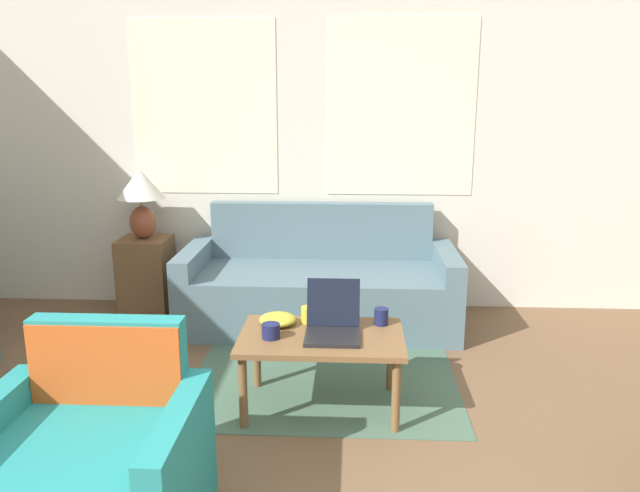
{
  "coord_description": "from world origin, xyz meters",
  "views": [
    {
      "loc": [
        0.3,
        -1.38,
        1.65
      ],
      "look_at": [
        0.1,
        2.31,
        0.75
      ],
      "focal_mm": 35.0,
      "sensor_mm": 36.0,
      "label": 1
    }
  ],
  "objects_px": {
    "laptop": "(333,324)",
    "table_lamp": "(141,194)",
    "cup_navy": "(309,315)",
    "cup_yellow": "(271,331)",
    "cup_white": "(381,317)",
    "couch": "(319,288)",
    "armchair": "(91,472)",
    "snack_bowl": "(278,319)",
    "coffee_table": "(321,344)"
  },
  "relations": [
    {
      "from": "laptop",
      "to": "table_lamp",
      "type": "bearing_deg",
      "value": 135.73
    },
    {
      "from": "cup_navy",
      "to": "cup_yellow",
      "type": "height_order",
      "value": "cup_navy"
    },
    {
      "from": "laptop",
      "to": "cup_navy",
      "type": "bearing_deg",
      "value": 127.83
    },
    {
      "from": "laptop",
      "to": "cup_navy",
      "type": "height_order",
      "value": "laptop"
    },
    {
      "from": "cup_navy",
      "to": "cup_white",
      "type": "xyz_separation_m",
      "value": [
        0.4,
        -0.02,
        0.0
      ]
    },
    {
      "from": "couch",
      "to": "armchair",
      "type": "relative_size",
      "value": 2.39
    },
    {
      "from": "cup_navy",
      "to": "cup_yellow",
      "type": "xyz_separation_m",
      "value": [
        -0.18,
        -0.25,
        -0.0
      ]
    },
    {
      "from": "cup_navy",
      "to": "cup_white",
      "type": "relative_size",
      "value": 0.96
    },
    {
      "from": "armchair",
      "to": "table_lamp",
      "type": "height_order",
      "value": "table_lamp"
    },
    {
      "from": "laptop",
      "to": "snack_bowl",
      "type": "relative_size",
      "value": 1.62
    },
    {
      "from": "couch",
      "to": "armchair",
      "type": "distance_m",
      "value": 2.45
    },
    {
      "from": "cup_yellow",
      "to": "snack_bowl",
      "type": "xyz_separation_m",
      "value": [
        0.01,
        0.19,
        -0.01
      ]
    },
    {
      "from": "armchair",
      "to": "cup_navy",
      "type": "distance_m",
      "value": 1.44
    },
    {
      "from": "couch",
      "to": "laptop",
      "type": "bearing_deg",
      "value": -83.87
    },
    {
      "from": "cup_white",
      "to": "armchair",
      "type": "bearing_deg",
      "value": -133.77
    },
    {
      "from": "table_lamp",
      "to": "snack_bowl",
      "type": "xyz_separation_m",
      "value": [
        1.17,
        -1.32,
        -0.48
      ]
    },
    {
      "from": "armchair",
      "to": "cup_yellow",
      "type": "bearing_deg",
      "value": 59.72
    },
    {
      "from": "coffee_table",
      "to": "laptop",
      "type": "relative_size",
      "value": 2.63
    },
    {
      "from": "armchair",
      "to": "cup_navy",
      "type": "xyz_separation_m",
      "value": [
        0.75,
        1.22,
        0.2
      ]
    },
    {
      "from": "couch",
      "to": "snack_bowl",
      "type": "height_order",
      "value": "couch"
    },
    {
      "from": "armchair",
      "to": "cup_white",
      "type": "height_order",
      "value": "armchair"
    },
    {
      "from": "armchair",
      "to": "cup_yellow",
      "type": "xyz_separation_m",
      "value": [
        0.57,
        0.97,
        0.2
      ]
    },
    {
      "from": "armchair",
      "to": "laptop",
      "type": "xyz_separation_m",
      "value": [
        0.88,
        1.04,
        0.22
      ]
    },
    {
      "from": "cup_yellow",
      "to": "snack_bowl",
      "type": "relative_size",
      "value": 0.47
    },
    {
      "from": "coffee_table",
      "to": "cup_white",
      "type": "distance_m",
      "value": 0.37
    },
    {
      "from": "couch",
      "to": "table_lamp",
      "type": "distance_m",
      "value": 1.51
    },
    {
      "from": "coffee_table",
      "to": "armchair",
      "type": "bearing_deg",
      "value": -128.68
    },
    {
      "from": "laptop",
      "to": "cup_white",
      "type": "distance_m",
      "value": 0.31
    },
    {
      "from": "armchair",
      "to": "cup_white",
      "type": "bearing_deg",
      "value": 46.23
    },
    {
      "from": "laptop",
      "to": "armchair",
      "type": "bearing_deg",
      "value": -130.4
    },
    {
      "from": "snack_bowl",
      "to": "cup_white",
      "type": "bearing_deg",
      "value": 3.3
    },
    {
      "from": "laptop",
      "to": "couch",
      "type": "bearing_deg",
      "value": 96.13
    },
    {
      "from": "coffee_table",
      "to": "cup_white",
      "type": "xyz_separation_m",
      "value": [
        0.32,
        0.17,
        0.1
      ]
    },
    {
      "from": "cup_yellow",
      "to": "armchair",
      "type": "bearing_deg",
      "value": -120.28
    },
    {
      "from": "armchair",
      "to": "cup_yellow",
      "type": "distance_m",
      "value": 1.14
    },
    {
      "from": "cup_yellow",
      "to": "couch",
      "type": "bearing_deg",
      "value": 82.51
    },
    {
      "from": "couch",
      "to": "coffee_table",
      "type": "xyz_separation_m",
      "value": [
        0.08,
        -1.3,
        0.11
      ]
    },
    {
      "from": "armchair",
      "to": "snack_bowl",
      "type": "height_order",
      "value": "armchair"
    },
    {
      "from": "armchair",
      "to": "coffee_table",
      "type": "distance_m",
      "value": 1.32
    },
    {
      "from": "cup_yellow",
      "to": "snack_bowl",
      "type": "distance_m",
      "value": 0.19
    },
    {
      "from": "laptop",
      "to": "snack_bowl",
      "type": "distance_m",
      "value": 0.33
    },
    {
      "from": "coffee_table",
      "to": "laptop",
      "type": "height_order",
      "value": "laptop"
    },
    {
      "from": "armchair",
      "to": "table_lamp",
      "type": "relative_size",
      "value": 1.57
    },
    {
      "from": "coffee_table",
      "to": "cup_yellow",
      "type": "relative_size",
      "value": 9.13
    },
    {
      "from": "snack_bowl",
      "to": "laptop",
      "type": "bearing_deg",
      "value": -22.12
    },
    {
      "from": "couch",
      "to": "cup_white",
      "type": "xyz_separation_m",
      "value": [
        0.4,
        -1.14,
        0.2
      ]
    },
    {
      "from": "laptop",
      "to": "cup_yellow",
      "type": "distance_m",
      "value": 0.33
    },
    {
      "from": "coffee_table",
      "to": "cup_navy",
      "type": "xyz_separation_m",
      "value": [
        -0.08,
        0.18,
        0.09
      ]
    },
    {
      "from": "cup_white",
      "to": "snack_bowl",
      "type": "relative_size",
      "value": 0.46
    },
    {
      "from": "table_lamp",
      "to": "cup_navy",
      "type": "relative_size",
      "value": 5.89
    }
  ]
}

